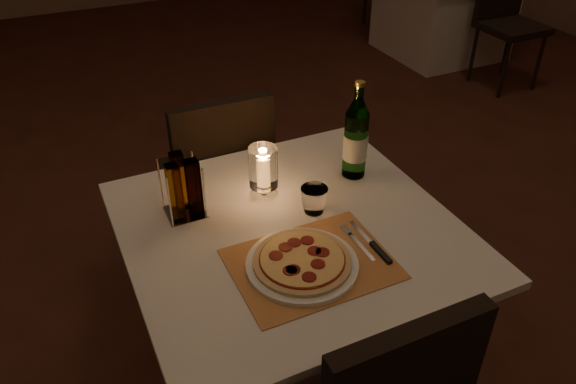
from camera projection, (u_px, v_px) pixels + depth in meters
name	position (u px, v px, depth m)	size (l,w,h in m)	color
floor	(296.00, 321.00, 2.41)	(8.00, 10.00, 0.02)	#451F16
main_table	(290.00, 310.00, 1.95)	(1.00, 1.00, 0.74)	silver
chair_far	(219.00, 168.00, 2.38)	(0.42, 0.42, 0.90)	black
placemat	(311.00, 264.00, 1.60)	(0.45, 0.34, 0.00)	#C37D43
plate	(302.00, 264.00, 1.58)	(0.32, 0.32, 0.01)	white
pizza	(302.00, 260.00, 1.57)	(0.28, 0.28, 0.02)	#D8B77F
fork	(355.00, 240.00, 1.68)	(0.02, 0.18, 0.00)	silver
knife	(376.00, 248.00, 1.64)	(0.02, 0.22, 0.01)	black
tumbler	(314.00, 200.00, 1.79)	(0.09, 0.09, 0.09)	white
water_bottle	(356.00, 139.00, 1.91)	(0.08, 0.08, 0.35)	#66A95B
hurricane_candle	(263.00, 169.00, 1.82)	(0.10, 0.10, 0.18)	white
cruet_caddy	(183.00, 190.00, 1.74)	(0.12, 0.12, 0.21)	white
neighbor_table_right	(443.00, 10.00, 4.82)	(1.00, 1.00, 0.74)	silver
neighbor_chair_ra	(507.00, 12.00, 4.19)	(0.42, 0.42, 0.90)	black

